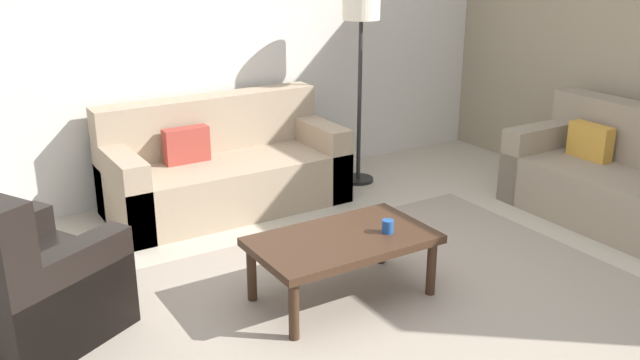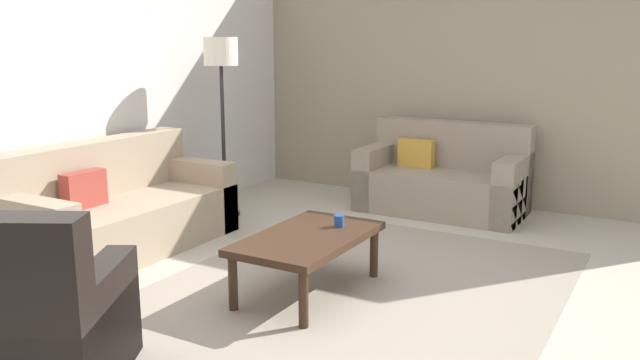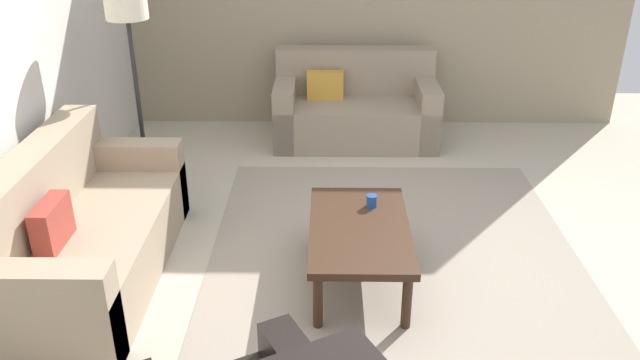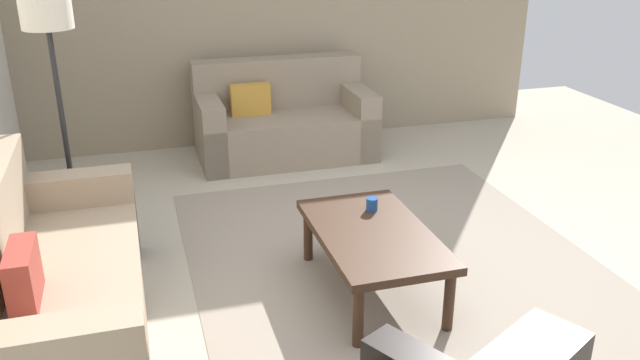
{
  "view_description": "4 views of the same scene",
  "coord_description": "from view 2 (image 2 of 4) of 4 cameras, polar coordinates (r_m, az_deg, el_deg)",
  "views": [
    {
      "loc": [
        -2.22,
        -2.94,
        2.13
      ],
      "look_at": [
        -0.03,
        0.6,
        0.66
      ],
      "focal_mm": 39.13,
      "sensor_mm": 36.0,
      "label": 1
    },
    {
      "loc": [
        -3.63,
        -1.86,
        1.67
      ],
      "look_at": [
        0.05,
        0.25,
        0.76
      ],
      "focal_mm": 36.24,
      "sensor_mm": 36.0,
      "label": 2
    },
    {
      "loc": [
        -3.63,
        0.47,
        2.43
      ],
      "look_at": [
        -0.07,
        0.52,
        0.73
      ],
      "focal_mm": 35.76,
      "sensor_mm": 36.0,
      "label": 3
    },
    {
      "loc": [
        -3.31,
        1.54,
        2.13
      ],
      "look_at": [
        -0.04,
        0.58,
        0.75
      ],
      "focal_mm": 37.07,
      "sensor_mm": 36.0,
      "label": 4
    }
  ],
  "objects": [
    {
      "name": "stone_feature_panel",
      "position": [
        6.89,
        14.32,
        9.52
      ],
      "size": [
        0.12,
        5.2,
        2.8
      ],
      "primitive_type": "cube",
      "color": "gray",
      "rests_on": "ground_plane"
    },
    {
      "name": "couch_loveseat",
      "position": [
        6.59,
        10.89,
        -0.07
      ],
      "size": [
        0.83,
        1.59,
        0.88
      ],
      "color": "gray",
      "rests_on": "ground_plane"
    },
    {
      "name": "coffee_table",
      "position": [
        4.34,
        -1.06,
        -5.48
      ],
      "size": [
        1.1,
        0.64,
        0.41
      ],
      "color": "#382316",
      "rests_on": "ground_plane"
    },
    {
      "name": "area_rug",
      "position": [
        4.4,
        2.52,
        -10.13
      ],
      "size": [
        3.45,
        2.59,
        0.01
      ],
      "primitive_type": "cube",
      "color": "gray",
      "rests_on": "ground_plane"
    },
    {
      "name": "armchair_leather",
      "position": [
        3.46,
        -24.47,
        -12.28
      ],
      "size": [
        1.08,
        1.08,
        0.95
      ],
      "color": "black",
      "rests_on": "ground_plane"
    },
    {
      "name": "lamp_standing",
      "position": [
        6.21,
        -8.72,
        9.59
      ],
      "size": [
        0.32,
        0.32,
        1.71
      ],
      "color": "black",
      "rests_on": "ground_plane"
    },
    {
      "name": "cup",
      "position": [
        4.49,
        1.71,
        -3.64
      ],
      "size": [
        0.07,
        0.07,
        0.08
      ],
      "primitive_type": "cylinder",
      "color": "#1E478C",
      "rests_on": "coffee_table"
    },
    {
      "name": "rear_partition",
      "position": [
        5.75,
        -21.31,
        8.63
      ],
      "size": [
        6.0,
        0.12,
        2.8
      ],
      "primitive_type": "cube",
      "color": "silver",
      "rests_on": "ground_plane"
    },
    {
      "name": "ground_plane",
      "position": [
        4.4,
        2.52,
        -10.18
      ],
      "size": [
        8.0,
        8.0,
        0.0
      ],
      "primitive_type": "plane",
      "color": "#B2A893"
    },
    {
      "name": "couch_main",
      "position": [
        5.51,
        -17.68,
        -2.85
      ],
      "size": [
        1.9,
        0.86,
        0.88
      ],
      "color": "gray",
      "rests_on": "ground_plane"
    }
  ]
}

